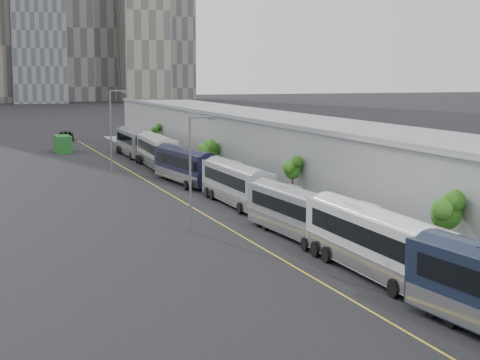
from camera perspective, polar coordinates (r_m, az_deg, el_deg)
name	(u,v)px	position (r m, az deg, el deg)	size (l,w,h in m)	color
sidewalk	(331,211)	(68.50, 6.47, -2.22)	(10.00, 170.00, 0.12)	gray
lane_line	(213,219)	(64.72, -1.96, -2.80)	(0.12, 160.00, 0.02)	gold
depot	(373,169)	(69.80, 9.47, 0.78)	(12.45, 160.40, 7.20)	gray
bus_2	(373,246)	(47.72, 9.44, -4.67)	(2.99, 13.46, 3.93)	silver
bus_3	(296,217)	(57.64, 4.03, -2.62)	(3.11, 12.21, 3.54)	gray
bus_4	(237,187)	(71.49, -0.25, -0.52)	(2.86, 12.79, 3.74)	#94969D
bus_5	(186,169)	(85.20, -3.85, 0.81)	(3.91, 13.24, 3.81)	black
bus_6	(157,154)	(100.28, -5.94, 1.88)	(3.47, 13.92, 4.03)	#BBBBBD
bus_7	(134,145)	(113.92, -7.58, 2.52)	(2.95, 13.31, 3.88)	slate
tree_1	(446,211)	(47.73, 14.45, -2.13)	(1.79, 1.79, 4.79)	black
tree_2	(293,170)	(68.18, 3.76, 0.75)	(1.41, 1.41, 4.34)	black
tree_3	(207,151)	(90.12, -2.36, 2.06)	(2.36, 2.36, 4.15)	black
tree_4	(157,132)	(116.60, -5.95, 3.43)	(1.06, 1.06, 3.87)	black
street_lamp_near	(193,165)	(58.92, -3.38, 1.05)	(2.04, 0.22, 8.62)	#59595E
street_lamp_far	(112,126)	(95.09, -9.07, 3.83)	(2.04, 0.22, 9.68)	#59595E
shipping_container	(63,144)	(121.35, -12.50, 2.52)	(2.18, 5.34, 2.47)	#174A1A
suv	(66,136)	(141.98, -12.28, 3.08)	(2.64, 5.73, 1.59)	black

